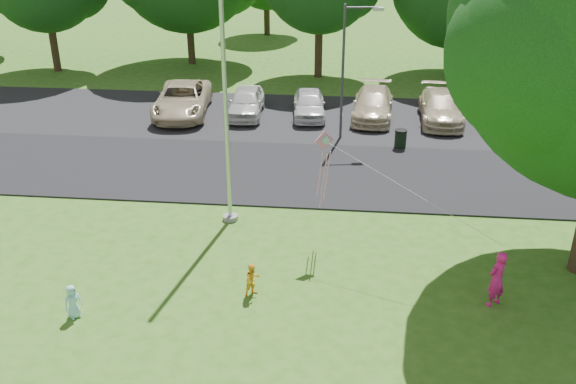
# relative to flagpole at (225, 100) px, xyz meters

# --- Properties ---
(ground) EXTENTS (120.00, 120.00, 0.00)m
(ground) POSITION_rel_flagpole_xyz_m (3.50, -5.00, -4.17)
(ground) COLOR #34661A
(ground) RESTS_ON ground
(park_road) EXTENTS (60.00, 6.00, 0.06)m
(park_road) POSITION_rel_flagpole_xyz_m (3.50, 4.00, -4.14)
(park_road) COLOR black
(park_road) RESTS_ON ground
(parking_strip) EXTENTS (42.00, 7.00, 0.06)m
(parking_strip) POSITION_rel_flagpole_xyz_m (3.50, 10.50, -4.14)
(parking_strip) COLOR black
(parking_strip) RESTS_ON ground
(flagpole) EXTENTS (0.50, 0.50, 10.00)m
(flagpole) POSITION_rel_flagpole_xyz_m (0.00, 0.00, 0.00)
(flagpole) COLOR #B7BABF
(flagpole) RESTS_ON ground
(street_lamp) EXTENTS (1.62, 0.39, 5.78)m
(street_lamp) POSITION_rel_flagpole_xyz_m (3.69, 7.96, -0.69)
(street_lamp) COLOR #3F3F44
(street_lamp) RESTS_ON ground
(trash_can) EXTENTS (0.52, 0.52, 0.83)m
(trash_can) POSITION_rel_flagpole_xyz_m (6.01, 7.02, -3.75)
(trash_can) COLOR black
(trash_can) RESTS_ON ground
(parked_cars) EXTENTS (17.24, 5.45, 1.46)m
(parked_cars) POSITION_rel_flagpole_xyz_m (2.37, 10.55, -3.43)
(parked_cars) COLOR #C6B793
(parked_cars) RESTS_ON ground
(woman) EXTENTS (0.70, 0.67, 1.61)m
(woman) POSITION_rel_flagpole_xyz_m (7.82, -4.04, -3.36)
(woman) COLOR #E91F82
(woman) RESTS_ON ground
(child_yellow) EXTENTS (0.59, 0.59, 0.97)m
(child_yellow) POSITION_rel_flagpole_xyz_m (1.39, -4.23, -3.68)
(child_yellow) COLOR yellow
(child_yellow) RESTS_ON ground
(child_blue) EXTENTS (0.53, 0.54, 0.94)m
(child_blue) POSITION_rel_flagpole_xyz_m (-3.06, -5.65, -3.70)
(child_blue) COLOR #A0E7F5
(child_blue) RESTS_ON ground
(kite) EXTENTS (4.99, 3.00, 2.59)m
(kite) POSITION_rel_flagpole_xyz_m (3.22, -1.36, -1.18)
(kite) COLOR pink
(kite) RESTS_ON ground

